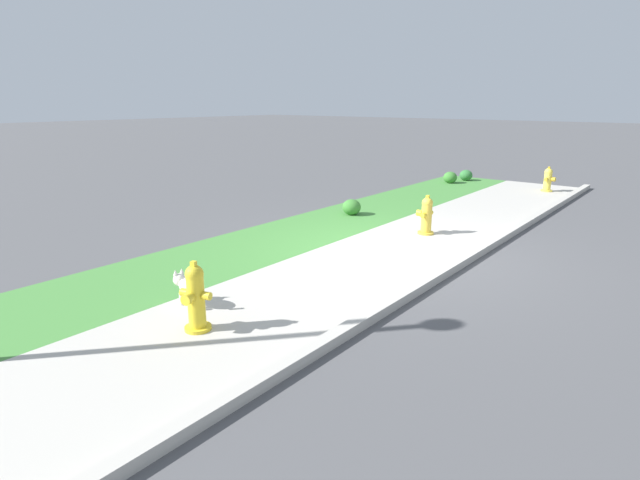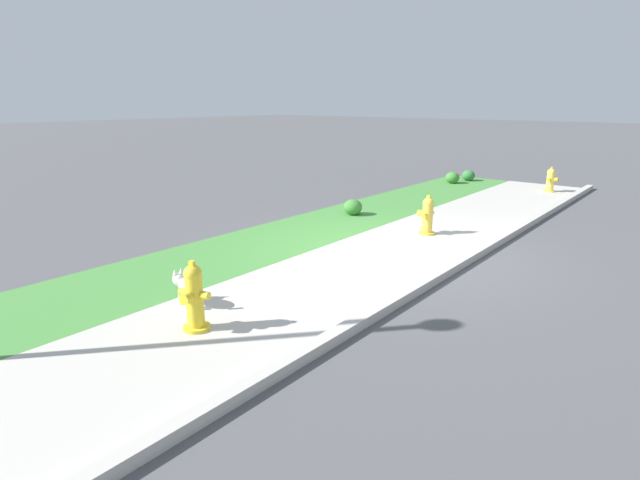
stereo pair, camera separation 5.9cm
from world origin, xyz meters
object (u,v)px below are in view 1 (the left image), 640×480
object	(u,v)px
fire_hydrant_by_grass_verge	(196,298)
small_white_dog	(188,287)
shrub_bush_far_verge	(352,207)
shrub_bush_near_lamp	(450,177)
fire_hydrant_far_end	(548,180)
shrub_bush_mid_verge	(466,175)
fire_hydrant_near_corner	(426,216)

from	to	relation	value
fire_hydrant_by_grass_verge	small_white_dog	xyz separation A→B (m)	(0.36, 0.63, -0.13)
fire_hydrant_by_grass_verge	shrub_bush_far_verge	xyz separation A→B (m)	(5.85, 2.01, -0.21)
fire_hydrant_by_grass_verge	small_white_dog	distance (m)	0.74
shrub_bush_far_verge	shrub_bush_near_lamp	distance (m)	5.54
fire_hydrant_far_end	shrub_bush_near_lamp	xyz separation A→B (m)	(-0.28, 2.77, -0.16)
shrub_bush_mid_verge	shrub_bush_far_verge	bearing A→B (deg)	179.86
fire_hydrant_far_end	shrub_bush_near_lamp	bearing A→B (deg)	-82.07
fire_hydrant_far_end	shrub_bush_far_verge	size ratio (longest dim) A/B	1.70
shrub_bush_far_verge	shrub_bush_near_lamp	xyz separation A→B (m)	(5.54, 0.16, 0.00)
fire_hydrant_far_end	small_white_dog	xyz separation A→B (m)	(-11.30, 1.23, -0.08)
shrub_bush_near_lamp	small_white_dog	bearing A→B (deg)	-172.07
fire_hydrant_by_grass_verge	shrub_bush_near_lamp	size ratio (longest dim) A/B	1.94
fire_hydrant_far_end	shrub_bush_mid_verge	distance (m)	2.64
fire_hydrant_by_grass_verge	shrub_bush_near_lamp	bearing A→B (deg)	-96.74
shrub_bush_near_lamp	fire_hydrant_far_end	bearing A→B (deg)	-84.25
fire_hydrant_by_grass_verge	fire_hydrant_far_end	bearing A→B (deg)	-110.46
fire_hydrant_near_corner	small_white_dog	distance (m)	5.03
fire_hydrant_far_end	fire_hydrant_by_grass_verge	distance (m)	11.68
fire_hydrant_by_grass_verge	shrub_bush_near_lamp	xyz separation A→B (m)	(11.39, 2.17, -0.21)
fire_hydrant_near_corner	fire_hydrant_far_end	distance (m)	6.35
fire_hydrant_far_end	small_white_dog	world-z (taller)	fire_hydrant_far_end
fire_hydrant_near_corner	fire_hydrant_far_end	xyz separation A→B (m)	(6.32, -0.53, -0.03)
small_white_dog	shrub_bush_near_lamp	bearing A→B (deg)	-75.31
shrub_bush_far_verge	shrub_bush_near_lamp	size ratio (longest dim) A/B	0.99
shrub_bush_near_lamp	fire_hydrant_near_corner	bearing A→B (deg)	-159.67
shrub_bush_near_lamp	fire_hydrant_by_grass_verge	bearing A→B (deg)	-169.21
shrub_bush_mid_verge	shrub_bush_near_lamp	xyz separation A→B (m)	(-0.79, 0.18, 0.01)
fire_hydrant_far_end	shrub_bush_near_lamp	world-z (taller)	fire_hydrant_far_end
fire_hydrant_by_grass_verge	small_white_dog	bearing A→B (deg)	-47.31
fire_hydrant_near_corner	shrub_bush_near_lamp	distance (m)	6.45
fire_hydrant_by_grass_verge	shrub_bush_mid_verge	world-z (taller)	fire_hydrant_by_grass_verge
fire_hydrant_by_grass_verge	fire_hydrant_near_corner	bearing A→B (deg)	-108.28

